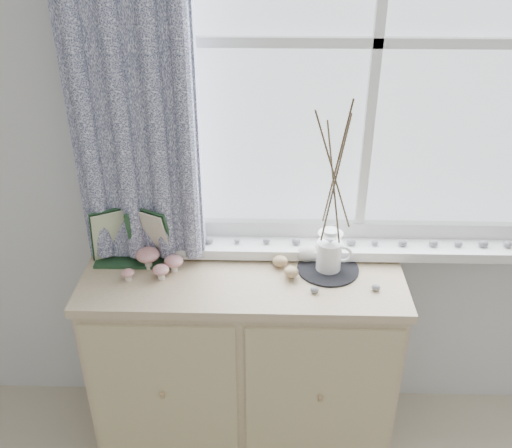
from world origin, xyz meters
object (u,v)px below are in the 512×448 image
object	(u,v)px
sideboard	(244,361)
twig_pitcher	(335,172)
botanical_book	(130,240)
toadstool_cluster	(155,261)

from	to	relation	value
sideboard	twig_pitcher	distance (m)	0.89
sideboard	botanical_book	bearing A→B (deg)	172.94
sideboard	toadstool_cluster	bearing A→B (deg)	176.37
botanical_book	toadstool_cluster	world-z (taller)	botanical_book
botanical_book	toadstool_cluster	size ratio (longest dim) A/B	1.58
sideboard	toadstool_cluster	size ratio (longest dim) A/B	5.47
botanical_book	toadstool_cluster	bearing A→B (deg)	-19.11
sideboard	toadstool_cluster	xyz separation A→B (m)	(-0.33, 0.02, 0.47)
toadstool_cluster	twig_pitcher	distance (m)	0.74
botanical_book	twig_pitcher	distance (m)	0.79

